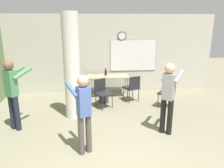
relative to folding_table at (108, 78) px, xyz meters
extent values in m
cube|color=beige|center=(-0.10, 0.56, 0.73)|extent=(8.00, 0.12, 2.80)
cylinder|color=black|center=(0.55, 0.49, 1.38)|extent=(0.30, 0.03, 0.30)
cylinder|color=white|center=(0.55, 0.47, 1.38)|extent=(0.25, 0.01, 0.25)
cube|color=#99999E|center=(0.97, 0.50, 0.68)|extent=(1.71, 0.01, 1.16)
cube|color=white|center=(0.97, 0.49, 0.68)|extent=(1.65, 0.02, 1.10)
cylinder|color=silver|center=(-1.06, -1.63, 0.73)|extent=(0.43, 0.43, 2.80)
cube|color=tan|center=(0.00, 0.00, 0.04)|extent=(1.45, 0.64, 0.03)
cylinder|color=gray|center=(-0.67, -0.26, -0.32)|extent=(0.04, 0.04, 0.70)
cylinder|color=gray|center=(0.67, -0.26, -0.32)|extent=(0.04, 0.04, 0.70)
cylinder|color=gray|center=(-0.67, 0.26, -0.32)|extent=(0.04, 0.04, 0.70)
cylinder|color=gray|center=(0.67, 0.26, -0.32)|extent=(0.04, 0.04, 0.70)
cylinder|color=black|center=(-0.06, 0.10, 0.15)|extent=(0.07, 0.07, 0.18)
cylinder|color=black|center=(-0.06, 0.10, 0.27)|extent=(0.03, 0.03, 0.08)
cylinder|color=#38383D|center=(-0.18, -0.62, -0.48)|extent=(0.31, 0.31, 0.38)
cube|color=#232328|center=(-0.85, -0.59, -0.22)|extent=(0.51, 0.51, 0.04)
cube|color=#232328|center=(-0.89, -0.80, 0.00)|extent=(0.40, 0.09, 0.40)
cylinder|color=#333333|center=(-0.65, -0.44, -0.46)|extent=(0.02, 0.02, 0.43)
cylinder|color=#333333|center=(-1.00, -0.39, -0.46)|extent=(0.02, 0.02, 0.43)
cylinder|color=#333333|center=(-0.71, -0.80, -0.46)|extent=(0.02, 0.02, 0.43)
cylinder|color=#333333|center=(-1.06, -0.74, -0.46)|extent=(0.02, 0.02, 0.43)
cube|color=#232328|center=(-0.19, -1.07, -0.22)|extent=(0.61, 0.61, 0.04)
cube|color=#232328|center=(-0.30, -0.89, 0.00)|extent=(0.35, 0.24, 0.40)
cylinder|color=#333333|center=(-0.25, -1.32, -0.46)|extent=(0.02, 0.02, 0.43)
cylinder|color=#333333|center=(0.05, -1.12, -0.46)|extent=(0.02, 0.02, 0.43)
cylinder|color=#333333|center=(-0.44, -1.01, -0.46)|extent=(0.02, 0.02, 0.43)
cylinder|color=#333333|center=(-0.14, -0.82, -0.46)|extent=(0.02, 0.02, 0.43)
cube|color=#232328|center=(0.73, -0.53, -0.22)|extent=(0.58, 0.58, 0.04)
cube|color=#232328|center=(0.81, -0.72, 0.00)|extent=(0.38, 0.18, 0.40)
cylinder|color=#333333|center=(0.83, -0.30, -0.46)|extent=(0.02, 0.02, 0.43)
cylinder|color=#333333|center=(0.50, -0.44, -0.46)|extent=(0.02, 0.02, 0.43)
cylinder|color=#333333|center=(0.97, -0.63, -0.46)|extent=(0.02, 0.02, 0.43)
cylinder|color=#333333|center=(0.64, -0.77, -0.46)|extent=(0.02, 0.02, 0.43)
cube|color=#232328|center=(1.70, -1.19, -0.22)|extent=(0.62, 0.62, 0.04)
cube|color=#232328|center=(1.86, -1.32, 0.00)|extent=(0.27, 0.33, 0.40)
cylinder|color=#333333|center=(1.67, -0.94, -0.46)|extent=(0.02, 0.02, 0.43)
cylinder|color=#333333|center=(1.45, -1.22, -0.46)|extent=(0.02, 0.02, 0.43)
cylinder|color=#333333|center=(1.95, -1.16, -0.46)|extent=(0.02, 0.02, 0.43)
cylinder|color=#333333|center=(1.73, -1.44, -0.46)|extent=(0.02, 0.02, 0.43)
cylinder|color=black|center=(1.22, -2.83, -0.25)|extent=(0.12, 0.12, 0.85)
cylinder|color=black|center=(1.09, -2.73, -0.25)|extent=(0.12, 0.12, 0.85)
cube|color=#99999E|center=(1.16, -2.78, 0.48)|extent=(0.32, 0.31, 0.60)
sphere|color=#D8AD8C|center=(1.16, -2.78, 0.90)|extent=(0.23, 0.23, 0.23)
cylinder|color=#99999E|center=(1.42, -2.68, 0.68)|extent=(0.41, 0.47, 0.24)
cylinder|color=#99999E|center=(1.20, -2.51, 0.68)|extent=(0.41, 0.47, 0.24)
cube|color=white|center=(1.36, -2.32, 0.68)|extent=(0.11, 0.12, 0.04)
cylinder|color=#514C47|center=(-0.64, -3.37, -0.27)|extent=(0.12, 0.12, 0.82)
cylinder|color=#514C47|center=(-0.79, -3.44, -0.27)|extent=(0.12, 0.12, 0.82)
cube|color=#4C66AD|center=(-0.71, -3.41, 0.43)|extent=(0.30, 0.27, 0.58)
sphere|color=tan|center=(-0.71, -3.41, 0.83)|extent=(0.22, 0.22, 0.22)
cylinder|color=#4C66AD|center=(-0.70, -3.14, 0.62)|extent=(0.31, 0.50, 0.23)
cylinder|color=#4C66AD|center=(-0.93, -3.26, 0.62)|extent=(0.31, 0.50, 0.23)
cube|color=white|center=(-1.04, -3.05, 0.62)|extent=(0.09, 0.13, 0.04)
cylinder|color=#1E2338|center=(-2.36, -2.29, -0.24)|extent=(0.13, 0.13, 0.87)
cylinder|color=#1E2338|center=(-2.50, -2.19, -0.24)|extent=(0.13, 0.13, 0.87)
cube|color=#4C8C59|center=(-2.43, -2.24, 0.50)|extent=(0.32, 0.31, 0.62)
sphere|color=brown|center=(-2.43, -2.24, 0.93)|extent=(0.24, 0.24, 0.24)
cylinder|color=#4C8C59|center=(-2.17, -2.11, 0.70)|extent=(0.38, 0.50, 0.25)
cylinder|color=#4C8C59|center=(-2.40, -1.96, 0.70)|extent=(0.38, 0.50, 0.25)
camera|label=1|loc=(-0.55, -7.30, 1.90)|focal=35.00mm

